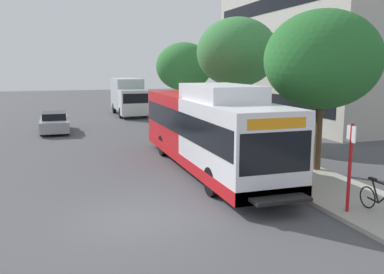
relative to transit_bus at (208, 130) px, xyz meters
The scene contains 10 objects.
ground_plane 5.37m from the transit_bus, 142.22° to the left, with size 120.00×120.00×0.00m, color #4C4C51.
sidewalk_curb 3.57m from the transit_bus, 20.62° to the left, with size 3.00×56.00×0.14m, color #A8A399.
transit_bus is the anchor object (origin of this frame).
bus_stop_sign_pole 6.81m from the transit_bus, 73.37° to the right, with size 0.10×0.36×2.60m.
bicycle_parked 7.61m from the transit_bus, 68.85° to the right, with size 0.52×1.76×1.02m.
street_tree_near_stop 5.37m from the transit_bus, 25.12° to the right, with size 4.60×4.60×6.42m.
street_tree_mid_block 8.29m from the transit_bus, 57.00° to the left, with size 4.70×4.70×7.00m.
street_tree_far_block 15.97m from the transit_bus, 76.66° to the left, with size 4.40×4.40×6.05m.
parked_car_far_lane 14.16m from the transit_bus, 116.14° to the left, with size 1.80×4.50×1.33m.
box_truck_background 21.05m from the transit_bus, 89.64° to the left, with size 2.32×7.01×3.25m.
Camera 1 is at (-1.97, -11.31, 4.34)m, focal length 38.83 mm.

